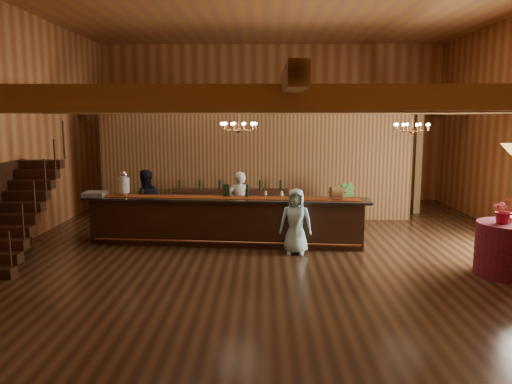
{
  "coord_description": "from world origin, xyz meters",
  "views": [
    {
      "loc": [
        -0.28,
        -10.94,
        3.0
      ],
      "look_at": [
        -0.45,
        0.44,
        1.27
      ],
      "focal_mm": 35.0,
      "sensor_mm": 36.0,
      "label": 1
    }
  ],
  "objects_px": {
    "tasting_bar": "(226,221)",
    "backbar_shelf": "(230,206)",
    "raffle_drum": "(337,192)",
    "guest": "(296,221)",
    "chandelier_right": "(412,127)",
    "bartender": "(240,204)",
    "staff_second": "(145,203)",
    "floor_plant": "(341,204)",
    "chandelier_left": "(239,126)",
    "beverage_dispenser": "(124,184)",
    "round_table": "(508,249)"
  },
  "relations": [
    {
      "from": "tasting_bar",
      "to": "raffle_drum",
      "type": "height_order",
      "value": "raffle_drum"
    },
    {
      "from": "round_table",
      "to": "staff_second",
      "type": "xyz_separation_m",
      "value": [
        -7.6,
        2.98,
        0.34
      ]
    },
    {
      "from": "round_table",
      "to": "chandelier_left",
      "type": "height_order",
      "value": "chandelier_left"
    },
    {
      "from": "bartender",
      "to": "guest",
      "type": "height_order",
      "value": "bartender"
    },
    {
      "from": "round_table",
      "to": "floor_plant",
      "type": "height_order",
      "value": "floor_plant"
    },
    {
      "from": "tasting_bar",
      "to": "chandelier_right",
      "type": "xyz_separation_m",
      "value": [
        4.3,
        0.1,
        2.19
      ]
    },
    {
      "from": "chandelier_right",
      "to": "bartender",
      "type": "xyz_separation_m",
      "value": [
        -4.01,
        0.77,
        -1.94
      ]
    },
    {
      "from": "round_table",
      "to": "floor_plant",
      "type": "xyz_separation_m",
      "value": [
        -2.49,
        4.29,
        0.12
      ]
    },
    {
      "from": "beverage_dispenser",
      "to": "bartender",
      "type": "bearing_deg",
      "value": 12.3
    },
    {
      "from": "tasting_bar",
      "to": "floor_plant",
      "type": "xyz_separation_m",
      "value": [
        3.04,
        2.05,
        0.06
      ]
    },
    {
      "from": "staff_second",
      "to": "guest",
      "type": "height_order",
      "value": "staff_second"
    },
    {
      "from": "chandelier_left",
      "to": "guest",
      "type": "xyz_separation_m",
      "value": [
        1.27,
        -0.58,
        -2.06
      ]
    },
    {
      "from": "chandelier_right",
      "to": "raffle_drum",
      "type": "bearing_deg",
      "value": -167.92
    },
    {
      "from": "chandelier_right",
      "to": "floor_plant",
      "type": "relative_size",
      "value": 0.64
    },
    {
      "from": "round_table",
      "to": "bartender",
      "type": "relative_size",
      "value": 0.72
    },
    {
      "from": "bartender",
      "to": "guest",
      "type": "distance_m",
      "value": 2.12
    },
    {
      "from": "chandelier_left",
      "to": "bartender",
      "type": "distance_m",
      "value": 2.24
    },
    {
      "from": "beverage_dispenser",
      "to": "tasting_bar",
      "type": "bearing_deg",
      "value": -6.29
    },
    {
      "from": "bartender",
      "to": "guest",
      "type": "bearing_deg",
      "value": 124.81
    },
    {
      "from": "chandelier_left",
      "to": "staff_second",
      "type": "xyz_separation_m",
      "value": [
        -2.4,
        0.95,
        -1.94
      ]
    },
    {
      "from": "raffle_drum",
      "to": "round_table",
      "type": "xyz_separation_m",
      "value": [
        2.97,
        -1.97,
        -0.78
      ]
    },
    {
      "from": "chandelier_right",
      "to": "bartender",
      "type": "distance_m",
      "value": 4.52
    },
    {
      "from": "chandelier_left",
      "to": "tasting_bar",
      "type": "bearing_deg",
      "value": 146.68
    },
    {
      "from": "bartender",
      "to": "beverage_dispenser",
      "type": "bearing_deg",
      "value": 8.85
    },
    {
      "from": "beverage_dispenser",
      "to": "chandelier_right",
      "type": "relative_size",
      "value": 0.75
    },
    {
      "from": "chandelier_right",
      "to": "staff_second",
      "type": "bearing_deg",
      "value": 174.24
    },
    {
      "from": "bartender",
      "to": "chandelier_left",
      "type": "bearing_deg",
      "value": 88.74
    },
    {
      "from": "tasting_bar",
      "to": "chandelier_left",
      "type": "height_order",
      "value": "chandelier_left"
    },
    {
      "from": "tasting_bar",
      "to": "backbar_shelf",
      "type": "distance_m",
      "value": 2.57
    },
    {
      "from": "chandelier_left",
      "to": "chandelier_right",
      "type": "relative_size",
      "value": 1.0
    },
    {
      "from": "chandelier_left",
      "to": "floor_plant",
      "type": "height_order",
      "value": "chandelier_left"
    },
    {
      "from": "backbar_shelf",
      "to": "guest",
      "type": "height_order",
      "value": "guest"
    },
    {
      "from": "chandelier_left",
      "to": "beverage_dispenser",
      "type": "bearing_deg",
      "value": 170.05
    },
    {
      "from": "backbar_shelf",
      "to": "chandelier_left",
      "type": "xyz_separation_m",
      "value": [
        0.39,
        -2.79,
        2.32
      ]
    },
    {
      "from": "raffle_drum",
      "to": "floor_plant",
      "type": "bearing_deg",
      "value": 78.27
    },
    {
      "from": "staff_second",
      "to": "round_table",
      "type": "bearing_deg",
      "value": 136.48
    },
    {
      "from": "guest",
      "to": "chandelier_right",
      "type": "bearing_deg",
      "value": 26.86
    },
    {
      "from": "staff_second",
      "to": "guest",
      "type": "xyz_separation_m",
      "value": [
        3.67,
        -1.53,
        -0.12
      ]
    },
    {
      "from": "beverage_dispenser",
      "to": "floor_plant",
      "type": "bearing_deg",
      "value": 17.93
    },
    {
      "from": "backbar_shelf",
      "to": "bartender",
      "type": "xyz_separation_m",
      "value": [
        0.35,
        -1.71,
        0.36
      ]
    },
    {
      "from": "tasting_bar",
      "to": "backbar_shelf",
      "type": "bearing_deg",
      "value": 96.34
    },
    {
      "from": "raffle_drum",
      "to": "guest",
      "type": "relative_size",
      "value": 0.23
    },
    {
      "from": "beverage_dispenser",
      "to": "staff_second",
      "type": "bearing_deg",
      "value": 50.7
    },
    {
      "from": "backbar_shelf",
      "to": "chandelier_right",
      "type": "bearing_deg",
      "value": -30.97
    },
    {
      "from": "raffle_drum",
      "to": "beverage_dispenser",
      "type": "bearing_deg",
      "value": 173.77
    },
    {
      "from": "tasting_bar",
      "to": "bartender",
      "type": "height_order",
      "value": "bartender"
    },
    {
      "from": "round_table",
      "to": "guest",
      "type": "xyz_separation_m",
      "value": [
        -3.93,
        1.45,
        0.22
      ]
    },
    {
      "from": "staff_second",
      "to": "floor_plant",
      "type": "relative_size",
      "value": 1.36
    },
    {
      "from": "tasting_bar",
      "to": "round_table",
      "type": "relative_size",
      "value": 5.74
    },
    {
      "from": "tasting_bar",
      "to": "floor_plant",
      "type": "height_order",
      "value": "floor_plant"
    }
  ]
}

